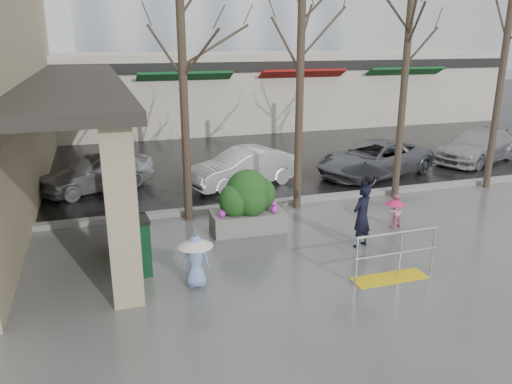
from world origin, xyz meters
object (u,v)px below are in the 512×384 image
news_boxes (131,232)px  car_a (97,171)px  handrail (394,261)px  tree_mideast (408,34)px  woman (363,196)px  car_c (375,159)px  tree_west (181,24)px  planter (248,202)px  child_blue (196,255)px  child_pink (395,208)px  tree_midwest (302,19)px  tree_east (510,16)px  car_b (244,168)px  car_d (478,146)px

news_boxes → car_a: (-0.65, 5.80, 0.01)m
handrail → tree_mideast: size_ratio=0.29×
woman → car_c: size_ratio=0.46×
tree_west → planter: size_ratio=3.61×
tree_mideast → child_blue: size_ratio=5.97×
handrail → car_c: (3.83, 7.24, 0.25)m
child_blue → car_c: car_c is taller
tree_west → child_pink: bearing=-24.4°
tree_midwest → planter: tree_midwest is taller
tree_east → car_b: (-7.65, 2.63, -4.75)m
tree_west → tree_midwest: bearing=0.0°
child_blue → tree_mideast: bearing=-139.0°
car_b → car_a: bearing=-118.6°
woman → car_d: woman is taller
child_pink → car_a: (-7.32, 5.92, 0.11)m
planter → car_c: size_ratio=0.42×
child_pink → child_blue: child_blue is taller
tree_midwest → handrail: bearing=-88.1°
handrail → car_d: car_d is taller
tree_west → child_blue: tree_west is taller
car_d → handrail: bearing=-70.3°
tree_midwest → car_d: size_ratio=1.61×
news_boxes → child_pink: bearing=-5.5°
handrail → woman: size_ratio=0.91×
child_blue → news_boxes: 2.07m
tree_west → car_c: size_ratio=1.50×
child_pink → handrail: bearing=39.1°
tree_east → news_boxes: tree_east is taller
tree_mideast → child_pink: size_ratio=7.19×
child_pink → car_b: car_b is taller
child_pink → woman: bearing=12.3°
child_blue → car_b: car_b is taller
tree_midwest → woman: 5.06m
child_pink → car_a: size_ratio=0.24×
tree_mideast → car_a: 10.44m
child_blue → car_d: 14.60m
tree_mideast → car_d: 7.79m
tree_east → planter: 9.93m
handrail → woman: woman is taller
handrail → car_c: bearing=62.1°
tree_midwest → tree_east: (6.80, -0.00, 0.15)m
handrail → tree_west: bearing=125.0°
tree_midwest → car_b: bearing=107.9°
tree_mideast → car_b: size_ratio=1.70×
news_boxes → car_b: size_ratio=0.59×
woman → news_boxes: (-5.22, 0.96, -0.64)m
tree_west → tree_mideast: bearing=0.0°
tree_mideast → child_blue: 9.09m
news_boxes → car_a: bearing=91.9°
handrail → tree_east: bearing=35.9°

